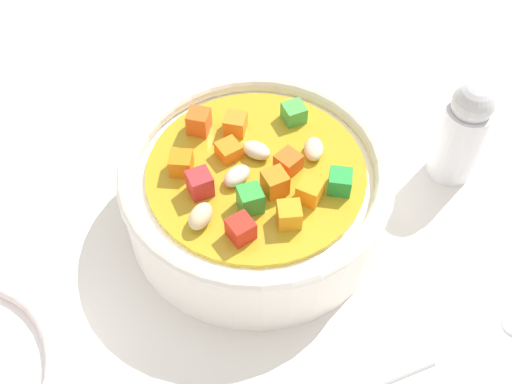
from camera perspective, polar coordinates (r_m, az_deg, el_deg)
ground_plane at (r=45.87cm, az=-0.00°, el=-2.97°), size 140.00×140.00×2.00cm
soup_bowl_main at (r=42.49cm, az=-0.00°, el=0.22°), size 18.04×18.04×6.85cm
spoon at (r=40.65cm, az=15.00°, el=-14.47°), size 6.75×21.65×0.80cm
pepper_shaker at (r=46.84cm, az=18.13°, el=5.18°), size 3.27×3.27×8.50cm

